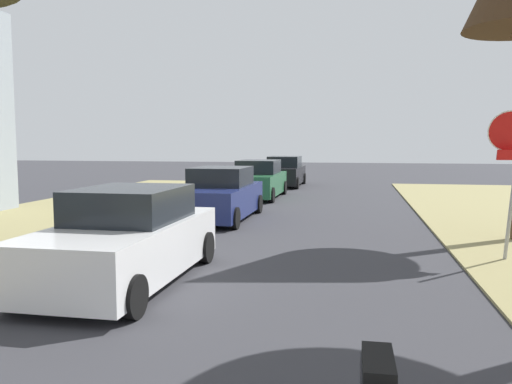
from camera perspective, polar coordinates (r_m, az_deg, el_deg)
The scene contains 5 objects.
stop_sign_far at distance 11.17m, azimuth 25.98°, elevation 3.91°, with size 0.81×0.74×2.90m.
parked_sedan_white at distance 8.99m, azimuth -13.90°, elevation -5.03°, with size 1.98×4.42×1.57m.
parked_sedan_navy at distance 15.82m, azimuth -3.97°, elevation -0.39°, with size 1.98×4.42×1.57m.
parked_sedan_green at distance 21.90m, azimuth 0.20°, elevation 1.26°, with size 1.98×4.42×1.57m.
parked_sedan_black at distance 27.79m, azimuth 3.10°, elevation 2.15°, with size 1.98×4.42×1.57m.
Camera 1 is at (1.60, 0.40, 2.34)m, focal length 36.65 mm.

